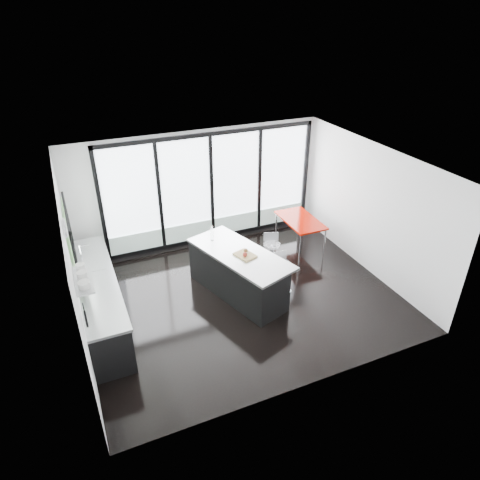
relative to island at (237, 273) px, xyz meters
name	(u,v)px	position (x,y,z in m)	size (l,w,h in m)	color
floor	(241,297)	(0.02, -0.17, -0.47)	(6.00, 5.00, 0.00)	black
ceiling	(242,165)	(0.02, -0.17, 2.33)	(6.00, 5.00, 0.00)	white
wall_back	(210,193)	(0.29, 2.30, 0.80)	(6.00, 0.09, 2.80)	silver
wall_front	(313,315)	(0.02, -2.67, 0.93)	(6.00, 0.00, 2.80)	silver
wall_left	(72,255)	(-2.95, 0.11, 1.09)	(0.26, 5.00, 2.80)	silver
wall_right	(371,209)	(3.02, -0.17, 0.93)	(0.00, 5.00, 2.80)	silver
counter_cabinets	(100,299)	(-2.65, 0.23, -0.01)	(0.69, 3.24, 1.36)	black
island	(237,273)	(0.00, 0.00, 0.00)	(1.61, 2.47, 1.21)	black
bar_stool_near	(281,278)	(0.85, -0.31, -0.14)	(0.42, 0.42, 0.68)	silver
bar_stool_far	(271,257)	(1.03, 0.49, -0.14)	(0.42, 0.42, 0.67)	silver
red_table	(300,232)	(2.16, 1.20, -0.12)	(0.76, 1.32, 0.71)	#991104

